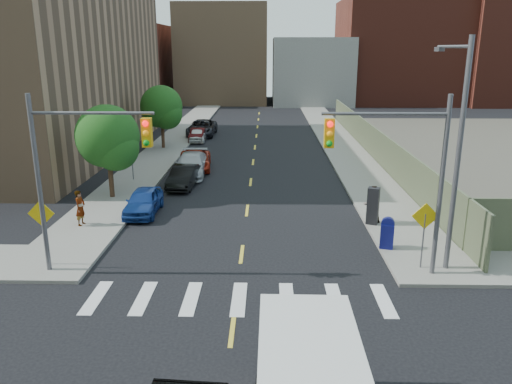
{
  "coord_description": "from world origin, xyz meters",
  "views": [
    {
      "loc": [
        1.05,
        -11.87,
        8.56
      ],
      "look_at": [
        0.56,
        10.75,
        2.0
      ],
      "focal_mm": 35.0,
      "sensor_mm": 36.0,
      "label": 1
    }
  ],
  "objects_px": {
    "parked_car_silver": "(191,165)",
    "parked_car_blue": "(144,201)",
    "pedestrian_east": "(372,204)",
    "parked_car_black": "(184,177)",
    "parked_car_red": "(194,160)",
    "payphone": "(373,206)",
    "parked_car_grey": "(202,128)",
    "parked_car_white": "(198,135)",
    "parked_car_maroon": "(198,135)",
    "mailbox": "(387,233)",
    "pedestrian_west": "(80,208)"
  },
  "relations": [
    {
      "from": "parked_car_silver",
      "to": "parked_car_blue",
      "type": "bearing_deg",
      "value": -99.27
    },
    {
      "from": "pedestrian_east",
      "to": "parked_car_black",
      "type": "bearing_deg",
      "value": -50.14
    },
    {
      "from": "parked_car_red",
      "to": "payphone",
      "type": "bearing_deg",
      "value": -53.9
    },
    {
      "from": "parked_car_red",
      "to": "parked_car_silver",
      "type": "distance_m",
      "value": 1.72
    },
    {
      "from": "parked_car_grey",
      "to": "parked_car_black",
      "type": "bearing_deg",
      "value": -85.05
    },
    {
      "from": "parked_car_black",
      "to": "pedestrian_east",
      "type": "height_order",
      "value": "pedestrian_east"
    },
    {
      "from": "parked_car_white",
      "to": "pedestrian_east",
      "type": "xyz_separation_m",
      "value": [
        11.8,
        -22.93,
        0.46
      ]
    },
    {
      "from": "parked_car_black",
      "to": "parked_car_white",
      "type": "distance_m",
      "value": 16.09
    },
    {
      "from": "parked_car_white",
      "to": "payphone",
      "type": "bearing_deg",
      "value": -65.24
    },
    {
      "from": "parked_car_maroon",
      "to": "mailbox",
      "type": "relative_size",
      "value": 2.66
    },
    {
      "from": "parked_car_red",
      "to": "payphone",
      "type": "xyz_separation_m",
      "value": [
        10.5,
        -11.84,
        0.39
      ]
    },
    {
      "from": "parked_car_maroon",
      "to": "parked_car_white",
      "type": "bearing_deg",
      "value": -89.54
    },
    {
      "from": "parked_car_black",
      "to": "parked_car_grey",
      "type": "xyz_separation_m",
      "value": [
        -1.3,
        19.35,
        0.11
      ]
    },
    {
      "from": "parked_car_red",
      "to": "parked_car_maroon",
      "type": "height_order",
      "value": "parked_car_red"
    },
    {
      "from": "parked_car_red",
      "to": "parked_car_grey",
      "type": "bearing_deg",
      "value": 89.63
    },
    {
      "from": "parked_car_black",
      "to": "parked_car_red",
      "type": "bearing_deg",
      "value": 94.3
    },
    {
      "from": "parked_car_white",
      "to": "parked_car_black",
      "type": "bearing_deg",
      "value": -87.64
    },
    {
      "from": "payphone",
      "to": "parked_car_blue",
      "type": "bearing_deg",
      "value": -167.48
    },
    {
      "from": "parked_car_red",
      "to": "mailbox",
      "type": "xyz_separation_m",
      "value": [
        10.5,
        -14.96,
        0.14
      ]
    },
    {
      "from": "parked_car_blue",
      "to": "pedestrian_east",
      "type": "bearing_deg",
      "value": -7.83
    },
    {
      "from": "parked_car_white",
      "to": "payphone",
      "type": "relative_size",
      "value": 2.0
    },
    {
      "from": "parked_car_red",
      "to": "pedestrian_west",
      "type": "height_order",
      "value": "pedestrian_west"
    },
    {
      "from": "parked_car_black",
      "to": "mailbox",
      "type": "distance_m",
      "value": 14.64
    },
    {
      "from": "parked_car_blue",
      "to": "mailbox",
      "type": "distance_m",
      "value": 12.77
    },
    {
      "from": "mailbox",
      "to": "parked_car_grey",
      "type": "bearing_deg",
      "value": 126.85
    },
    {
      "from": "parked_car_silver",
      "to": "parked_car_maroon",
      "type": "xyz_separation_m",
      "value": [
        -1.3,
        13.19,
        -0.14
      ]
    },
    {
      "from": "parked_car_maroon",
      "to": "parked_car_grey",
      "type": "height_order",
      "value": "parked_car_grey"
    },
    {
      "from": "parked_car_blue",
      "to": "parked_car_black",
      "type": "xyz_separation_m",
      "value": [
        1.3,
        5.34,
        -0.0
      ]
    },
    {
      "from": "parked_car_silver",
      "to": "parked_car_grey",
      "type": "xyz_separation_m",
      "value": [
        -1.3,
        16.31,
        0.03
      ]
    },
    {
      "from": "parked_car_red",
      "to": "parked_car_maroon",
      "type": "bearing_deg",
      "value": 91.0
    },
    {
      "from": "parked_car_blue",
      "to": "payphone",
      "type": "xyz_separation_m",
      "value": [
        11.8,
        -1.74,
        0.39
      ]
    },
    {
      "from": "parked_car_blue",
      "to": "parked_car_grey",
      "type": "distance_m",
      "value": 24.69
    },
    {
      "from": "parked_car_maroon",
      "to": "payphone",
      "type": "distance_m",
      "value": 26.13
    },
    {
      "from": "parked_car_red",
      "to": "parked_car_white",
      "type": "relative_size",
      "value": 1.34
    },
    {
      "from": "mailbox",
      "to": "pedestrian_east",
      "type": "distance_m",
      "value": 3.33
    },
    {
      "from": "parked_car_black",
      "to": "mailbox",
      "type": "bearing_deg",
      "value": -39.89
    },
    {
      "from": "parked_car_white",
      "to": "pedestrian_west",
      "type": "xyz_separation_m",
      "value": [
        -2.56,
        -23.61,
        0.4
      ]
    },
    {
      "from": "mailbox",
      "to": "parked_car_silver",
      "type": "bearing_deg",
      "value": 143.5
    },
    {
      "from": "parked_car_silver",
      "to": "mailbox",
      "type": "relative_size",
      "value": 3.73
    },
    {
      "from": "parked_car_silver",
      "to": "pedestrian_west",
      "type": "xyz_separation_m",
      "value": [
        -3.86,
        -10.61,
        0.27
      ]
    },
    {
      "from": "parked_car_black",
      "to": "pedestrian_east",
      "type": "xyz_separation_m",
      "value": [
        10.5,
        -6.89,
        0.41
      ]
    },
    {
      "from": "parked_car_black",
      "to": "parked_car_grey",
      "type": "height_order",
      "value": "parked_car_grey"
    },
    {
      "from": "parked_car_white",
      "to": "mailbox",
      "type": "xyz_separation_m",
      "value": [
        11.8,
        -26.24,
        0.2
      ]
    },
    {
      "from": "mailbox",
      "to": "payphone",
      "type": "relative_size",
      "value": 0.76
    },
    {
      "from": "parked_car_red",
      "to": "mailbox",
      "type": "height_order",
      "value": "mailbox"
    },
    {
      "from": "mailbox",
      "to": "parked_car_black",
      "type": "bearing_deg",
      "value": 150.9
    },
    {
      "from": "parked_car_blue",
      "to": "parked_car_silver",
      "type": "relative_size",
      "value": 0.77
    },
    {
      "from": "parked_car_maroon",
      "to": "parked_car_red",
      "type": "bearing_deg",
      "value": -83.08
    },
    {
      "from": "parked_car_white",
      "to": "parked_car_maroon",
      "type": "distance_m",
      "value": 0.19
    },
    {
      "from": "parked_car_blue",
      "to": "pedestrian_east",
      "type": "xyz_separation_m",
      "value": [
        11.8,
        -1.55,
        0.41
      ]
    }
  ]
}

